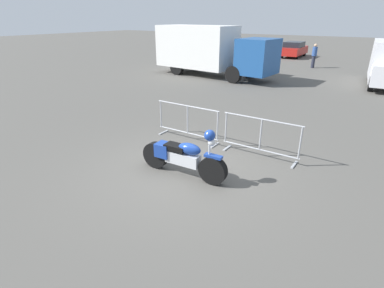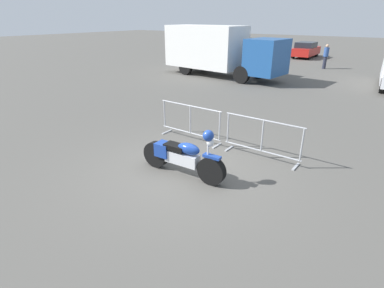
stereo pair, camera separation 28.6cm
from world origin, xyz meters
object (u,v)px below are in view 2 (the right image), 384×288
Objects in this scene: crowd_barrier_far at (262,138)px; box_truck at (217,49)px; parked_car_yellow at (272,48)px; motorcycle at (182,156)px; parked_car_silver at (241,46)px; parked_car_red at (306,50)px; crowd_barrier_near at (190,122)px; pedestrian at (326,56)px.

box_truck reaches higher than crowd_barrier_far.
box_truck is 1.97× the size of parked_car_yellow.
motorcycle is at bearing -56.65° from box_truck.
crowd_barrier_far is 24.80m from parked_car_silver.
parked_car_yellow is 3.19m from parked_car_red.
crowd_barrier_far is at bearing 0.00° from crowd_barrier_near.
crowd_barrier_near is 10.87m from box_truck.
motorcycle is 1.05× the size of crowd_barrier_near.
parked_car_yellow is at bearing 110.76° from crowd_barrier_far.
parked_car_silver is at bearing 115.96° from box_truck.
box_truck is at bearing -160.17° from parked_car_silver.
box_truck is 12.78m from parked_car_red.
parked_car_yellow is (-6.13, 22.23, 0.14)m from crowd_barrier_near.
pedestrian is at bearing 97.73° from crowd_barrier_far.
crowd_barrier_near is 0.49× the size of parked_car_silver.
motorcycle is at bearing -59.40° from crowd_barrier_near.
crowd_barrier_far is at bearing -116.15° from pedestrian.
motorcycle is 0.56× the size of parked_car_red.
motorcycle reaches higher than crowd_barrier_near.
pedestrian reaches higher than parked_car_red.
crowd_barrier_near is 1.00× the size of crowd_barrier_far.
parked_car_yellow is at bearing 101.72° from box_truck.
motorcycle is at bearing -120.61° from crowd_barrier_far.
crowd_barrier_near is at bearing -124.06° from pedestrian.
parked_car_red reaches higher than motorcycle.
motorcycle is 1.05× the size of crowd_barrier_far.
parked_car_red reaches higher than crowd_barrier_far.
parked_car_red is (3.19, 0.03, 0.00)m from parked_car_yellow.
crowd_barrier_far is 16.71m from pedestrian.
pedestrian is at bearing 89.82° from crowd_barrier_near.
parked_car_yellow is (-8.43, 22.23, 0.14)m from crowd_barrier_far.
crowd_barrier_far is 23.77m from parked_car_yellow.
pedestrian is (4.91, 6.90, -0.72)m from box_truck.
parked_car_silver is at bearing 95.51° from parked_car_yellow.
crowd_barrier_far is at bearing -159.40° from parked_car_yellow.
crowd_barrier_far is at bearing 57.25° from motorcycle.
parked_car_silver is at bearing 116.36° from pedestrian.
parked_car_silver is (-11.62, 21.91, 0.20)m from crowd_barrier_far.
box_truck is (-4.86, 9.66, 1.08)m from crowd_barrier_near.
crowd_barrier_near is (-1.15, 1.94, 0.07)m from motorcycle.
parked_car_yellow reaches higher than crowd_barrier_far.
box_truck reaches higher than motorcycle.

